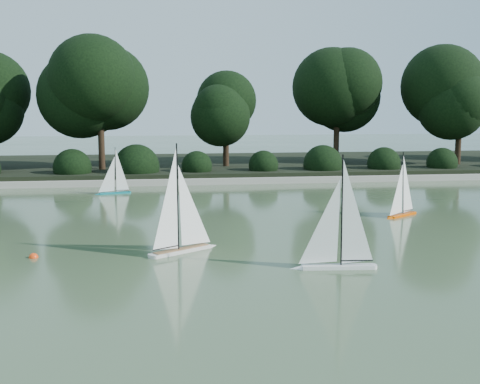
# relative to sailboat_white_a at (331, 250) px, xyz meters

# --- Properties ---
(ground) EXTENTS (80.00, 80.00, 0.00)m
(ground) POSITION_rel_sailboat_white_a_xyz_m (-1.07, 0.49, -0.27)
(ground) COLOR #33482B
(ground) RESTS_ON ground
(pond_coping) EXTENTS (40.00, 0.35, 0.18)m
(pond_coping) POSITION_rel_sailboat_white_a_xyz_m (-1.07, 9.49, -0.18)
(pond_coping) COLOR gray
(pond_coping) RESTS_ON ground
(far_bank) EXTENTS (40.00, 8.00, 0.30)m
(far_bank) POSITION_rel_sailboat_white_a_xyz_m (-1.07, 13.49, -0.12)
(far_bank) COLOR black
(far_bank) RESTS_ON ground
(tree_line) EXTENTS (26.31, 3.93, 4.39)m
(tree_line) POSITION_rel_sailboat_white_a_xyz_m (0.16, 11.93, 2.37)
(tree_line) COLOR black
(tree_line) RESTS_ON ground
(shrub_hedge) EXTENTS (29.10, 1.10, 1.10)m
(shrub_hedge) POSITION_rel_sailboat_white_a_xyz_m (-1.07, 10.39, 0.18)
(shrub_hedge) COLOR black
(shrub_hedge) RESTS_ON ground
(sailboat_white_a) EXTENTS (1.25, 0.31, 1.70)m
(sailboat_white_a) POSITION_rel_sailboat_white_a_xyz_m (0.00, 0.00, 0.00)
(sailboat_white_a) COLOR silver
(sailboat_white_a) RESTS_ON ground
(sailboat_white_b) EXTENTS (1.18, 0.89, 1.81)m
(sailboat_white_b) POSITION_rel_sailboat_white_a_xyz_m (-1.95, 1.31, 0.01)
(sailboat_white_b) COLOR beige
(sailboat_white_b) RESTS_ON ground
(sailboat_orange) EXTENTS (0.92, 0.71, 1.42)m
(sailboat_orange) POSITION_rel_sailboat_white_a_xyz_m (2.59, 3.74, -0.04)
(sailboat_orange) COLOR #E24D00
(sailboat_orange) RESTS_ON ground
(sailboat_teal) EXTENTS (0.95, 0.35, 1.30)m
(sailboat_teal) POSITION_rel_sailboat_white_a_xyz_m (-3.54, 7.91, -0.06)
(sailboat_teal) COLOR #107986
(sailboat_teal) RESTS_ON ground
(race_buoy) EXTENTS (0.14, 0.14, 0.14)m
(race_buoy) POSITION_rel_sailboat_white_a_xyz_m (-4.25, 1.22, -0.27)
(race_buoy) COLOR #F33D0C
(race_buoy) RESTS_ON ground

